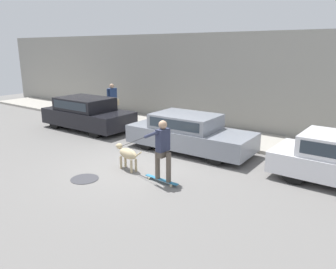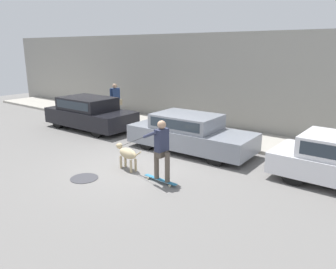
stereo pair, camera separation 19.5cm
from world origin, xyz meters
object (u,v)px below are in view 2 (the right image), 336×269
(parked_car_1, at_px, (190,134))
(dog, at_px, (127,154))
(pedestrian_with_bag, at_px, (115,99))
(parked_car_0, at_px, (90,113))
(skateboarder, at_px, (161,148))

(parked_car_1, xyz_separation_m, dog, (-0.45, -2.58, -0.14))
(dog, bearing_deg, pedestrian_with_bag, -31.13)
(parked_car_1, height_order, pedestrian_with_bag, pedestrian_with_bag)
(parked_car_0, xyz_separation_m, dog, (4.80, -2.58, -0.19))
(parked_car_0, bearing_deg, dog, -29.07)
(pedestrian_with_bag, bearing_deg, skateboarder, -28.51)
(pedestrian_with_bag, bearing_deg, parked_car_0, -68.15)
(parked_car_0, xyz_separation_m, pedestrian_with_bag, (-0.55, 2.07, 0.35))
(parked_car_0, bearing_deg, skateboarder, -24.65)
(parked_car_1, bearing_deg, skateboarder, -72.31)
(parked_car_0, height_order, skateboarder, skateboarder)
(dog, xyz_separation_m, pedestrian_with_bag, (-5.35, 4.64, 0.55))
(parked_car_0, relative_size, dog, 3.58)
(dog, height_order, pedestrian_with_bag, pedestrian_with_bag)
(pedestrian_with_bag, bearing_deg, parked_car_1, -12.72)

